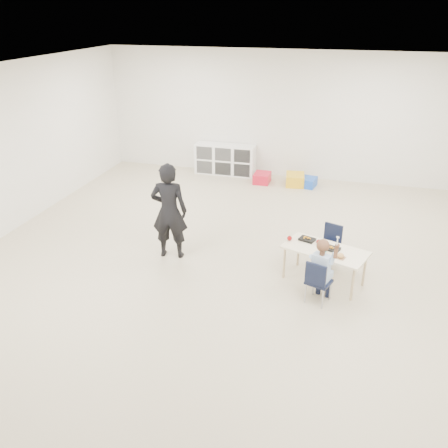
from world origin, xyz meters
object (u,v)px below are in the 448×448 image
(child, at_px, (320,269))
(cubby_shelf, at_px, (225,159))
(table, at_px, (324,265))
(adult, at_px, (169,211))
(chair_near, at_px, (319,281))

(child, relative_size, cubby_shelf, 0.71)
(child, distance_m, cubby_shelf, 5.47)
(table, bearing_deg, cubby_shelf, 140.85)
(child, distance_m, adult, 2.48)
(child, relative_size, adult, 0.65)
(chair_near, relative_size, child, 0.63)
(child, bearing_deg, adult, -176.87)
(chair_near, height_order, cubby_shelf, cubby_shelf)
(table, height_order, chair_near, chair_near)
(chair_near, relative_size, cubby_shelf, 0.45)
(chair_near, xyz_separation_m, child, (0.00, 0.00, 0.18))
(table, height_order, cubby_shelf, cubby_shelf)
(table, relative_size, child, 1.28)
(table, relative_size, cubby_shelf, 0.91)
(cubby_shelf, distance_m, adult, 4.15)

